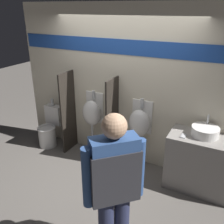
{
  "coord_description": "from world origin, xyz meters",
  "views": [
    {
      "loc": [
        1.7,
        -3.12,
        2.62
      ],
      "look_at": [
        0.0,
        0.17,
        1.05
      ],
      "focal_mm": 40.0,
      "sensor_mm": 36.0,
      "label": 1
    }
  ],
  "objects_px": {
    "cell_phone": "(183,136)",
    "sink_basin": "(205,131)",
    "urinal_far": "(140,123)",
    "urinal_near_counter": "(92,113)",
    "toilet": "(49,129)",
    "person_in_vest": "(114,184)"
  },
  "relations": [
    {
      "from": "cell_phone",
      "to": "sink_basin",
      "type": "bearing_deg",
      "value": 31.07
    },
    {
      "from": "urinal_far",
      "to": "urinal_near_counter",
      "type": "bearing_deg",
      "value": 180.0
    },
    {
      "from": "urinal_far",
      "to": "toilet",
      "type": "relative_size",
      "value": 1.32
    },
    {
      "from": "cell_phone",
      "to": "toilet",
      "type": "bearing_deg",
      "value": 177.73
    },
    {
      "from": "sink_basin",
      "to": "urinal_near_counter",
      "type": "relative_size",
      "value": 0.32
    },
    {
      "from": "urinal_far",
      "to": "cell_phone",
      "type": "bearing_deg",
      "value": -18.23
    },
    {
      "from": "urinal_near_counter",
      "to": "cell_phone",
      "type": "bearing_deg",
      "value": -8.52
    },
    {
      "from": "sink_basin",
      "to": "urinal_far",
      "type": "distance_m",
      "value": 1.06
    },
    {
      "from": "urinal_far",
      "to": "toilet",
      "type": "distance_m",
      "value": 1.94
    },
    {
      "from": "urinal_far",
      "to": "person_in_vest",
      "type": "height_order",
      "value": "person_in_vest"
    },
    {
      "from": "toilet",
      "to": "urinal_near_counter",
      "type": "bearing_deg",
      "value": 9.25
    },
    {
      "from": "cell_phone",
      "to": "person_in_vest",
      "type": "height_order",
      "value": "person_in_vest"
    },
    {
      "from": "cell_phone",
      "to": "urinal_near_counter",
      "type": "distance_m",
      "value": 1.73
    },
    {
      "from": "urinal_near_counter",
      "to": "toilet",
      "type": "xyz_separation_m",
      "value": [
        -0.93,
        -0.15,
        -0.49
      ]
    },
    {
      "from": "urinal_near_counter",
      "to": "urinal_far",
      "type": "height_order",
      "value": "same"
    },
    {
      "from": "cell_phone",
      "to": "person_in_vest",
      "type": "distance_m",
      "value": 1.61
    },
    {
      "from": "cell_phone",
      "to": "urinal_far",
      "type": "bearing_deg",
      "value": 161.77
    },
    {
      "from": "urinal_near_counter",
      "to": "toilet",
      "type": "distance_m",
      "value": 1.06
    },
    {
      "from": "urinal_far",
      "to": "person_in_vest",
      "type": "relative_size",
      "value": 0.69
    },
    {
      "from": "urinal_near_counter",
      "to": "urinal_far",
      "type": "bearing_deg",
      "value": 0.0
    },
    {
      "from": "urinal_far",
      "to": "toilet",
      "type": "bearing_deg",
      "value": -175.35
    },
    {
      "from": "sink_basin",
      "to": "person_in_vest",
      "type": "height_order",
      "value": "person_in_vest"
    }
  ]
}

